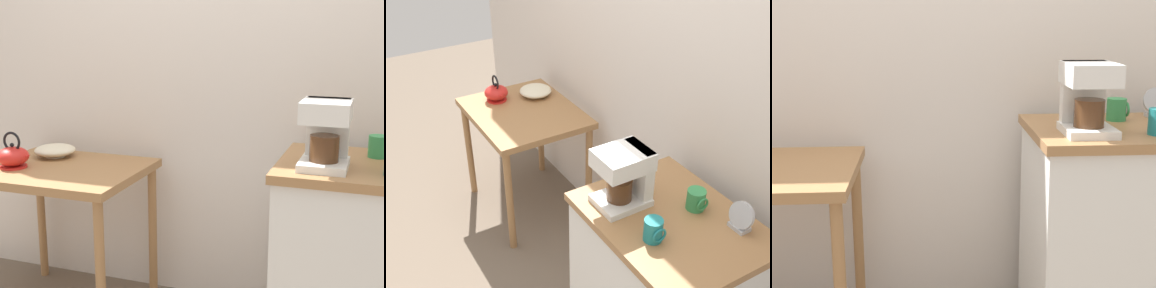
# 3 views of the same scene
# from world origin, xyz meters

# --- Properties ---
(back_wall) EXTENTS (4.40, 0.10, 2.80)m
(back_wall) POSITION_xyz_m (0.10, 0.41, 1.40)
(back_wall) COLOR silver
(back_wall) RESTS_ON ground_plane
(wooden_table) EXTENTS (0.77, 0.64, 0.74)m
(wooden_table) POSITION_xyz_m (-0.68, -0.02, 0.64)
(wooden_table) COLOR #9E7044
(wooden_table) RESTS_ON ground_plane
(kitchen_counter) EXTENTS (0.76, 0.59, 0.88)m
(kitchen_counter) POSITION_xyz_m (0.76, -0.01, 0.44)
(kitchen_counter) COLOR white
(kitchen_counter) RESTS_ON ground_plane
(bowl_stoneware) EXTENTS (0.21, 0.21, 0.07)m
(bowl_stoneware) POSITION_xyz_m (-0.83, 0.15, 0.78)
(bowl_stoneware) COLOR beige
(bowl_stoneware) RESTS_ON wooden_table
(teakettle) EXTENTS (0.19, 0.15, 0.18)m
(teakettle) POSITION_xyz_m (-0.89, -0.10, 0.80)
(teakettle) COLOR red
(teakettle) RESTS_ON wooden_table
(coffee_maker) EXTENTS (0.18, 0.22, 0.26)m
(coffee_maker) POSITION_xyz_m (0.56, -0.12, 1.02)
(coffee_maker) COLOR white
(coffee_maker) RESTS_ON kitchen_counter
(mug_tall_green) EXTENTS (0.09, 0.08, 0.09)m
(mug_tall_green) POSITION_xyz_m (0.75, 0.11, 0.93)
(mug_tall_green) COLOR #338C4C
(mug_tall_green) RESTS_ON kitchen_counter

